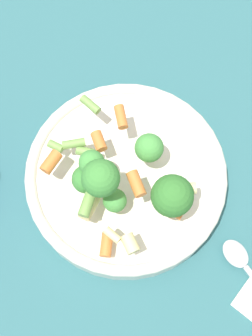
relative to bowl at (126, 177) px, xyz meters
The scene contains 3 objects.
ground_plane 0.02m from the bowl, ahead, with size 3.00×3.00×0.00m, color #2D6066.
bowl is the anchor object (origin of this frame).
pasta_salad 0.07m from the bowl, 134.87° to the left, with size 0.18×0.15×0.09m.
Camera 1 is at (-0.11, 0.14, 0.56)m, focal length 50.00 mm.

